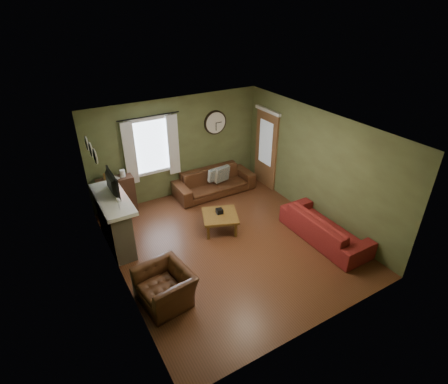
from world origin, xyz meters
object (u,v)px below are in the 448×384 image
sofa_brown (214,182)px  coffee_table (220,222)px  sofa_red (325,227)px  armchair (165,286)px  bookshelf (117,197)px

sofa_brown → coffee_table: (-0.74, -1.61, -0.11)m
sofa_red → armchair: bearing=88.6°
bookshelf → sofa_red: size_ratio=0.47×
bookshelf → sofa_red: bearing=-42.1°
bookshelf → sofa_red: bookshelf is taller
armchair → coffee_table: (1.87, 1.36, -0.11)m
bookshelf → sofa_brown: 2.56m
sofa_brown → coffee_table: 1.77m
armchair → coffee_table: 2.32m
bookshelf → sofa_brown: (2.54, -0.21, -0.18)m
sofa_brown → coffee_table: sofa_brown is taller
sofa_brown → sofa_red: (1.06, -3.06, -0.01)m
sofa_red → armchair: armchair is taller
armchair → bookshelf: bearing=170.9°
bookshelf → sofa_brown: size_ratio=0.45×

